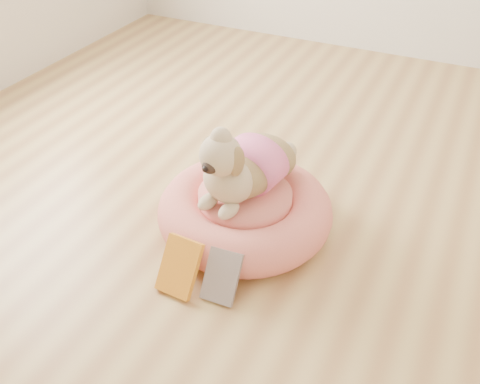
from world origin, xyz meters
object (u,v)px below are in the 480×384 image
at_px(book_yellow, 179,267).
at_px(book_white, 222,276).
at_px(pet_bed, 245,211).
at_px(dog, 243,153).

xyz_separation_m(book_yellow, book_white, (0.16, 0.03, -0.01)).
height_order(pet_bed, book_yellow, book_yellow).
distance_m(pet_bed, dog, 0.29).
height_order(dog, book_yellow, dog).
bearing_deg(pet_bed, book_white, -77.66).
height_order(book_yellow, book_white, book_yellow).
height_order(pet_bed, book_white, pet_bed).
bearing_deg(dog, pet_bed, -7.37).
distance_m(dog, book_yellow, 0.51).
xyz_separation_m(pet_bed, book_yellow, (-0.08, -0.42, 0.01)).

